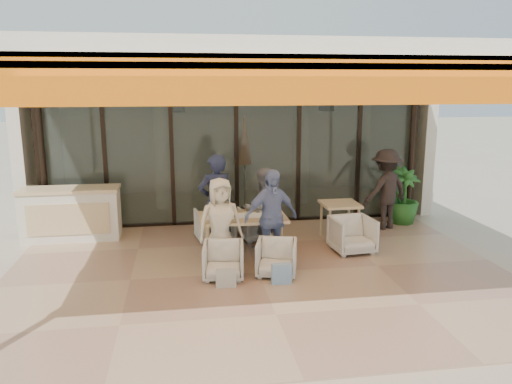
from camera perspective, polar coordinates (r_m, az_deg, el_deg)
ground at (r=8.10m, az=0.27°, el=-9.35°), size 70.00×70.00×0.00m
terrace_floor at (r=8.10m, az=0.27°, el=-9.32°), size 8.00×6.00×0.01m
terrace_structure at (r=7.27m, az=0.63°, el=14.36°), size 8.00×6.00×3.40m
glass_storefront at (r=10.59m, az=-2.26°, el=4.76°), size 8.08×0.10×3.20m
interior_block at (r=12.83m, az=-3.43°, el=8.89°), size 9.05×3.62×3.52m
host_counter at (r=10.26m, az=-20.35°, el=-2.35°), size 1.85×0.65×1.04m
dining_table at (r=8.67m, az=-1.62°, el=-3.10°), size 1.50×0.90×0.93m
chair_far_left at (r=9.63m, az=-4.74°, el=-3.65°), size 0.78×0.75×0.70m
chair_far_right at (r=9.72m, az=0.22°, el=-3.45°), size 0.80×0.76×0.70m
chair_near_left at (r=7.83m, az=-3.74°, el=-7.66°), size 0.68×0.65×0.64m
chair_near_right at (r=7.94m, az=2.36°, el=-7.36°), size 0.75×0.72×0.64m
diner_navy at (r=9.01m, az=-4.57°, el=-1.23°), size 0.72×0.55×1.78m
diner_grey at (r=9.14m, az=0.71°, el=-1.88°), size 0.87×0.77×1.50m
diner_cream at (r=8.17m, az=-4.09°, el=-3.60°), size 0.80×0.59×1.51m
diner_periwinkle at (r=8.26m, az=1.72°, el=-2.96°), size 1.03×0.66×1.63m
tote_bag_cream at (r=7.51m, az=-3.45°, el=-9.76°), size 0.30×0.10×0.34m
tote_bag_blue at (r=7.63m, az=2.93°, el=-9.40°), size 0.30×0.10×0.34m
side_table at (r=9.74m, az=9.56°, el=-1.84°), size 0.70×0.70×0.74m
side_chair at (r=9.13m, az=10.95°, el=-4.65°), size 0.76×0.72×0.72m
standing_woman at (r=10.62m, az=14.60°, el=0.25°), size 1.24×0.98×1.69m
potted_palm at (r=11.19m, az=16.45°, el=-0.44°), size 0.81×0.81×1.24m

